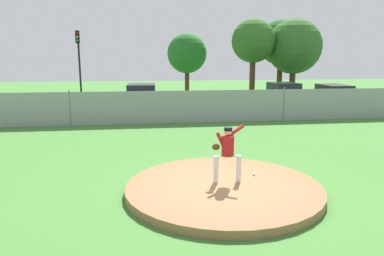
{
  "coord_description": "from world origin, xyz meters",
  "views": [
    {
      "loc": [
        -1.99,
        -8.45,
        3.39
      ],
      "look_at": [
        -0.39,
        3.04,
        1.1
      ],
      "focal_mm": 33.14,
      "sensor_mm": 36.0,
      "label": 1
    }
  ],
  "objects_px": {
    "parked_car_navy": "(142,99)",
    "traffic_cone_orange": "(213,111)",
    "baseball": "(254,174)",
    "pitcher_youth": "(227,149)",
    "traffic_light_near": "(79,55)",
    "parked_car_charcoal": "(333,96)",
    "parked_car_teal": "(283,96)"
  },
  "relations": [
    {
      "from": "pitcher_youth",
      "to": "parked_car_navy",
      "type": "bearing_deg",
      "value": 98.8
    },
    {
      "from": "pitcher_youth",
      "to": "traffic_light_near",
      "type": "height_order",
      "value": "traffic_light_near"
    },
    {
      "from": "traffic_cone_orange",
      "to": "parked_car_teal",
      "type": "bearing_deg",
      "value": 25.33
    },
    {
      "from": "baseball",
      "to": "parked_car_navy",
      "type": "distance_m",
      "value": 14.13
    },
    {
      "from": "parked_car_navy",
      "to": "traffic_light_near",
      "type": "height_order",
      "value": "traffic_light_near"
    },
    {
      "from": "baseball",
      "to": "parked_car_navy",
      "type": "xyz_separation_m",
      "value": [
        -3.06,
        13.78,
        0.59
      ]
    },
    {
      "from": "traffic_cone_orange",
      "to": "traffic_light_near",
      "type": "xyz_separation_m",
      "value": [
        -8.8,
        6.76,
        3.37
      ]
    },
    {
      "from": "baseball",
      "to": "traffic_cone_orange",
      "type": "height_order",
      "value": "traffic_cone_orange"
    },
    {
      "from": "pitcher_youth",
      "to": "baseball",
      "type": "distance_m",
      "value": 1.29
    },
    {
      "from": "baseball",
      "to": "parked_car_navy",
      "type": "height_order",
      "value": "parked_car_navy"
    },
    {
      "from": "traffic_light_near",
      "to": "parked_car_charcoal",
      "type": "bearing_deg",
      "value": -13.93
    },
    {
      "from": "parked_car_teal",
      "to": "traffic_cone_orange",
      "type": "bearing_deg",
      "value": -154.67
    },
    {
      "from": "pitcher_youth",
      "to": "traffic_light_near",
      "type": "xyz_separation_m",
      "value": [
        -6.72,
        18.91,
        2.53
      ]
    },
    {
      "from": "baseball",
      "to": "traffic_cone_orange",
      "type": "xyz_separation_m",
      "value": [
        1.21,
        11.73,
        0.02
      ]
    },
    {
      "from": "parked_car_navy",
      "to": "traffic_light_near",
      "type": "relative_size",
      "value": 0.77
    },
    {
      "from": "traffic_cone_orange",
      "to": "parked_car_charcoal",
      "type": "bearing_deg",
      "value": 14.59
    },
    {
      "from": "parked_car_charcoal",
      "to": "traffic_light_near",
      "type": "distance_m",
      "value": 18.57
    },
    {
      "from": "pitcher_youth",
      "to": "traffic_cone_orange",
      "type": "xyz_separation_m",
      "value": [
        2.08,
        12.15,
        -0.84
      ]
    },
    {
      "from": "baseball",
      "to": "traffic_cone_orange",
      "type": "bearing_deg",
      "value": 84.09
    },
    {
      "from": "parked_car_navy",
      "to": "baseball",
      "type": "bearing_deg",
      "value": -77.47
    },
    {
      "from": "parked_car_teal",
      "to": "traffic_light_near",
      "type": "height_order",
      "value": "traffic_light_near"
    },
    {
      "from": "traffic_light_near",
      "to": "traffic_cone_orange",
      "type": "bearing_deg",
      "value": -37.53
    },
    {
      "from": "pitcher_youth",
      "to": "parked_car_charcoal",
      "type": "distance_m",
      "value": 18.25
    },
    {
      "from": "parked_car_charcoal",
      "to": "traffic_cone_orange",
      "type": "relative_size",
      "value": 8.64
    },
    {
      "from": "baseball",
      "to": "parked_car_charcoal",
      "type": "distance_m",
      "value": 17.4
    },
    {
      "from": "parked_car_teal",
      "to": "traffic_light_near",
      "type": "relative_size",
      "value": 0.76
    },
    {
      "from": "parked_car_navy",
      "to": "parked_car_teal",
      "type": "bearing_deg",
      "value": 3.02
    },
    {
      "from": "parked_car_charcoal",
      "to": "traffic_cone_orange",
      "type": "xyz_separation_m",
      "value": [
        -9.01,
        -2.34,
        -0.51
      ]
    },
    {
      "from": "pitcher_youth",
      "to": "parked_car_teal",
      "type": "bearing_deg",
      "value": 63.03
    },
    {
      "from": "parked_car_navy",
      "to": "traffic_cone_orange",
      "type": "relative_size",
      "value": 7.5
    },
    {
      "from": "pitcher_youth",
      "to": "baseball",
      "type": "height_order",
      "value": "pitcher_youth"
    },
    {
      "from": "baseball",
      "to": "traffic_light_near",
      "type": "xyz_separation_m",
      "value": [
        -7.59,
        18.49,
        3.39
      ]
    }
  ]
}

